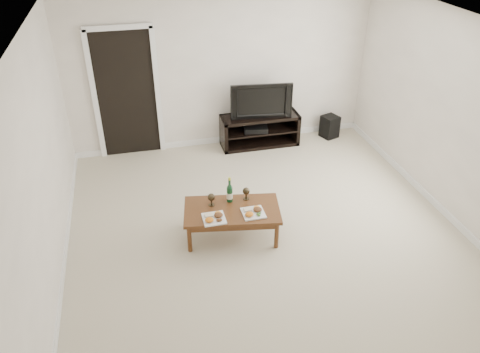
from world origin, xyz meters
name	(u,v)px	position (x,y,z in m)	size (l,w,h in m)	color
floor	(267,237)	(0.00, 0.00, 0.00)	(5.50, 5.50, 0.00)	beige
back_wall	(221,70)	(0.00, 2.77, 1.30)	(5.00, 0.04, 2.60)	white
ceiling	(275,30)	(0.00, 0.00, 2.62)	(5.00, 5.50, 0.04)	white
doorway	(127,95)	(-1.55, 2.73, 1.02)	(0.90, 0.02, 2.05)	black
media_console	(260,130)	(0.60, 2.50, 0.28)	(1.33, 0.45, 0.55)	black
television	(260,99)	(0.60, 2.50, 0.85)	(1.03, 0.13, 0.59)	black
av_receiver	(256,128)	(0.52, 2.48, 0.33)	(0.40, 0.30, 0.08)	black
subwoofer	(330,127)	(1.90, 2.49, 0.20)	(0.26, 0.26, 0.40)	black
coffee_table	(232,222)	(-0.43, 0.14, 0.21)	(1.19, 0.65, 0.42)	brown
plate_left	(214,217)	(-0.69, -0.02, 0.45)	(0.27, 0.27, 0.07)	white
plate_right	(253,211)	(-0.20, -0.02, 0.45)	(0.27, 0.27, 0.07)	white
wine_bottle	(230,190)	(-0.42, 0.31, 0.59)	(0.07, 0.07, 0.35)	#103B1D
goblet_left	(211,200)	(-0.66, 0.28, 0.51)	(0.09, 0.09, 0.17)	#332B1C
goblet_right	(246,193)	(-0.21, 0.31, 0.51)	(0.09, 0.09, 0.17)	#332B1C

